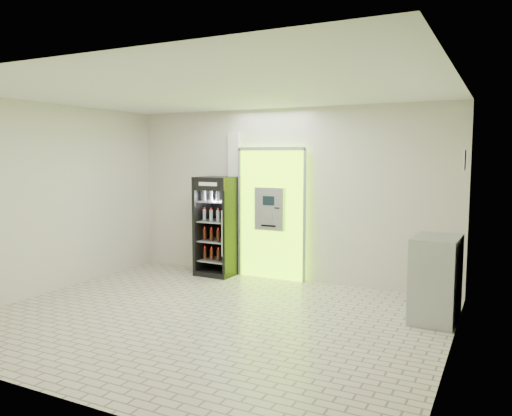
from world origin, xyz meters
The scene contains 7 objects.
ground centered at (0.00, 0.00, 0.00)m, with size 6.00×6.00×0.00m, color beige.
room_shell centered at (0.00, 0.00, 1.84)m, with size 6.00×6.00×6.00m.
atm_assembly centered at (-0.20, 2.41, 1.17)m, with size 1.30×0.24×2.33m.
pillar centered at (-0.98, 2.45, 1.30)m, with size 0.22×0.11×2.60m.
beverage_cooler centered at (-1.20, 2.20, 0.86)m, with size 0.69×0.65×1.80m.
steel_cabinet centered at (2.71, 1.29, 0.56)m, with size 0.60×0.87×1.12m.
exit_sign centered at (2.99, 1.40, 2.12)m, with size 0.02×0.22×0.26m.
Camera 1 is at (3.49, -5.54, 2.18)m, focal length 35.00 mm.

